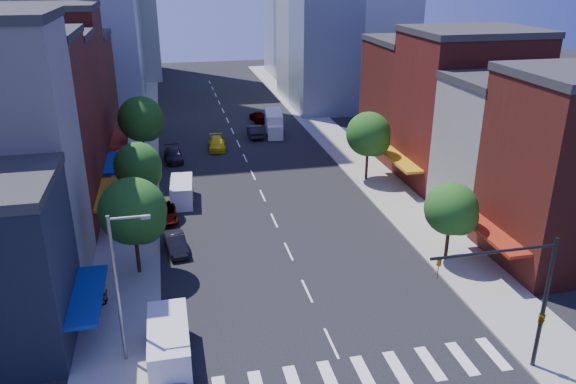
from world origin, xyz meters
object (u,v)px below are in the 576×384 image
parked_car_front (171,376)px  parked_car_rear (173,155)px  cargo_van_near (169,346)px  cargo_van_far (182,192)px  parked_car_third (165,213)px  traffic_car_far (258,116)px  taxi (217,143)px  box_truck (274,124)px  pedestrian_near (151,350)px  parked_car_second (176,243)px  pedestrian_far (102,291)px  traffic_car_oncoming (255,131)px

parked_car_front → parked_car_rear: size_ratio=0.78×
cargo_van_near → cargo_van_far: (1.69, 23.78, -0.12)m
parked_car_third → traffic_car_far: (13.82, 32.17, 0.09)m
taxi → box_truck: bearing=35.5°
cargo_van_near → taxi: size_ratio=1.16×
cargo_van_far → traffic_car_far: size_ratio=1.21×
box_truck → parked_car_front: bearing=-99.9°
cargo_van_near → taxi: 40.71m
cargo_van_far → box_truck: box_truck is taller
parked_car_third → pedestrian_near: size_ratio=2.39×
parked_car_front → parked_car_third: parked_car_third is taller
parked_car_second → traffic_car_far: size_ratio=0.97×
pedestrian_near → traffic_car_far: bearing=6.4°
traffic_car_far → pedestrian_near: size_ratio=2.23×
box_truck → pedestrian_near: (-15.84, -45.35, -0.25)m
parked_car_third → cargo_van_far: 4.01m
parked_car_second → pedestrian_far: (-5.03, -6.82, 0.41)m
traffic_car_far → pedestrian_far: pedestrian_far is taller
parked_car_front → pedestrian_far: (-4.25, 8.84, 0.46)m
box_truck → pedestrian_near: bearing=-101.7°
taxi → pedestrian_near: 40.93m
box_truck → parked_car_third: bearing=-113.0°
cargo_van_near → cargo_van_far: cargo_van_near is taller
parked_car_third → parked_car_rear: bearing=82.6°
parked_car_third → parked_car_rear: parked_car_rear is taller
cargo_van_near → pedestrian_near: bearing=-177.1°
cargo_van_far → traffic_car_far: 31.03m
parked_car_front → taxi: (6.63, 42.03, 0.07)m
cargo_van_far → taxi: (4.94, 16.38, -0.36)m
traffic_car_far → cargo_van_near: bearing=67.9°
parked_car_front → parked_car_third: (0.00, 22.04, 0.00)m
traffic_car_far → box_truck: (1.01, -7.04, 0.63)m
cargo_van_near → box_truck: 47.66m
cargo_van_far → pedestrian_near: cargo_van_far is taller
parked_car_front → box_truck: (14.84, 47.16, 0.73)m
parked_car_rear → pedestrian_far: pedestrian_far is taller
traffic_car_far → parked_car_front: bearing=68.4°
parked_car_rear → cargo_van_far: size_ratio=0.93×
traffic_car_oncoming → parked_car_front: bearing=76.3°
parked_car_second → taxi: size_ratio=0.85×
parked_car_front → pedestrian_near: (-1.00, 1.81, 0.48)m
parked_car_third → traffic_car_far: 35.01m
cargo_van_far → taxi: cargo_van_far is taller
parked_car_third → traffic_car_far: size_ratio=1.07×
traffic_car_oncoming → traffic_car_far: 8.25m
parked_car_third → pedestrian_far: pedestrian_far is taller
traffic_car_oncoming → pedestrian_near: pedestrian_near is taller
traffic_car_far → parked_car_third: bearing=59.5°
parked_car_second → taxi: 27.00m
taxi → traffic_car_oncoming: bearing=40.5°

